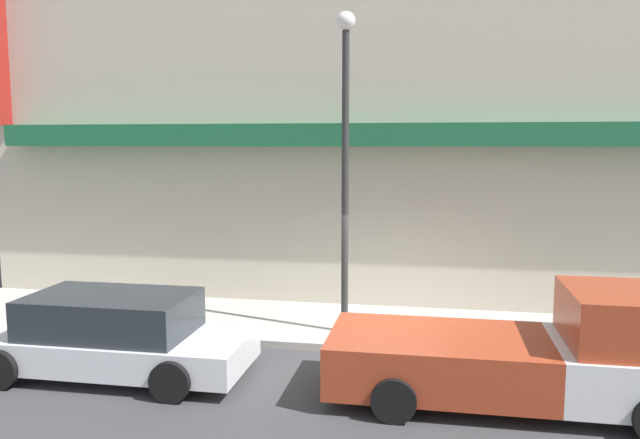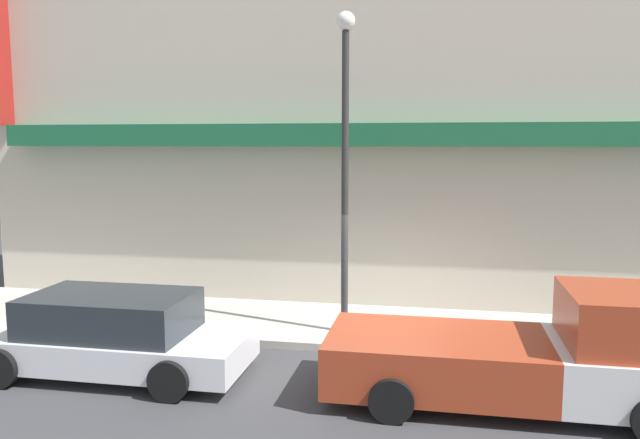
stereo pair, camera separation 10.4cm
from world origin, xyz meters
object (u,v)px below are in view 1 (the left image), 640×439
at_px(parked_car, 112,335).
at_px(street_lamp, 345,139).
at_px(pickup_truck, 541,354).
at_px(fire_hydrant, 150,312).

relative_size(parked_car, street_lamp, 0.75).
distance_m(pickup_truck, parked_car, 6.91).
height_order(pickup_truck, street_lamp, street_lamp).
bearing_deg(fire_hydrant, pickup_truck, -16.12).
height_order(fire_hydrant, street_lamp, street_lamp).
bearing_deg(fire_hydrant, street_lamp, 6.98).
bearing_deg(pickup_truck, fire_hydrant, 165.37).
distance_m(fire_hydrant, street_lamp, 5.28).
xyz_separation_m(pickup_truck, street_lamp, (-3.31, 2.57, 3.19)).
xyz_separation_m(pickup_truck, fire_hydrant, (-7.24, 2.09, -0.30)).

